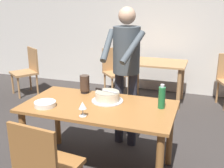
{
  "coord_description": "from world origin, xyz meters",
  "views": [
    {
      "loc": [
        1.0,
        -2.45,
        1.8
      ],
      "look_at": [
        0.05,
        0.29,
        0.9
      ],
      "focal_mm": 43.94,
      "sensor_mm": 36.0,
      "label": 1
    }
  ],
  "objects_px": {
    "person_cutting_cake": "(126,63)",
    "background_chair_2": "(115,69)",
    "background_chair_0": "(27,69)",
    "wine_glass_near": "(83,106)",
    "hurricane_lamp": "(85,84)",
    "water_bottle": "(162,97)",
    "background_table": "(157,71)",
    "cake_on_platter": "(107,97)",
    "chair_near_side": "(45,166)",
    "cake_knife": "(102,90)",
    "plate_stack": "(45,104)",
    "main_dining_table": "(99,115)"
  },
  "relations": [
    {
      "from": "hurricane_lamp",
      "to": "background_chair_0",
      "type": "distance_m",
      "value": 2.55
    },
    {
      "from": "background_chair_2",
      "to": "cake_knife",
      "type": "bearing_deg",
      "value": -75.06
    },
    {
      "from": "hurricane_lamp",
      "to": "person_cutting_cake",
      "type": "distance_m",
      "value": 0.56
    },
    {
      "from": "water_bottle",
      "to": "background_chair_0",
      "type": "distance_m",
      "value": 3.4
    },
    {
      "from": "background_table",
      "to": "hurricane_lamp",
      "type": "bearing_deg",
      "value": -104.29
    },
    {
      "from": "water_bottle",
      "to": "background_table",
      "type": "height_order",
      "value": "water_bottle"
    },
    {
      "from": "cake_knife",
      "to": "water_bottle",
      "type": "height_order",
      "value": "water_bottle"
    },
    {
      "from": "background_table",
      "to": "background_chair_0",
      "type": "bearing_deg",
      "value": -171.09
    },
    {
      "from": "chair_near_side",
      "to": "background_chair_0",
      "type": "xyz_separation_m",
      "value": [
        -2.1,
        2.68,
        0.0
      ]
    },
    {
      "from": "wine_glass_near",
      "to": "background_chair_2",
      "type": "distance_m",
      "value": 2.83
    },
    {
      "from": "background_table",
      "to": "background_chair_2",
      "type": "distance_m",
      "value": 0.86
    },
    {
      "from": "water_bottle",
      "to": "person_cutting_cake",
      "type": "relative_size",
      "value": 0.15
    },
    {
      "from": "water_bottle",
      "to": "chair_near_side",
      "type": "distance_m",
      "value": 1.27
    },
    {
      "from": "cake_on_platter",
      "to": "cake_knife",
      "type": "bearing_deg",
      "value": 164.86
    },
    {
      "from": "cake_on_platter",
      "to": "background_table",
      "type": "bearing_deg",
      "value": 85.81
    },
    {
      "from": "plate_stack",
      "to": "chair_near_side",
      "type": "xyz_separation_m",
      "value": [
        0.34,
        -0.58,
        -0.28
      ]
    },
    {
      "from": "main_dining_table",
      "to": "background_table",
      "type": "relative_size",
      "value": 1.57
    },
    {
      "from": "wine_glass_near",
      "to": "background_chair_2",
      "type": "height_order",
      "value": "background_chair_2"
    },
    {
      "from": "main_dining_table",
      "to": "hurricane_lamp",
      "type": "height_order",
      "value": "hurricane_lamp"
    },
    {
      "from": "wine_glass_near",
      "to": "hurricane_lamp",
      "type": "height_order",
      "value": "hurricane_lamp"
    },
    {
      "from": "main_dining_table",
      "to": "cake_on_platter",
      "type": "distance_m",
      "value": 0.22
    },
    {
      "from": "person_cutting_cake",
      "to": "background_chair_0",
      "type": "xyz_separation_m",
      "value": [
        -2.37,
        1.27,
        -0.58
      ]
    },
    {
      "from": "main_dining_table",
      "to": "chair_near_side",
      "type": "distance_m",
      "value": 0.82
    },
    {
      "from": "cake_on_platter",
      "to": "chair_near_side",
      "type": "height_order",
      "value": "chair_near_side"
    },
    {
      "from": "wine_glass_near",
      "to": "hurricane_lamp",
      "type": "distance_m",
      "value": 0.67
    },
    {
      "from": "water_bottle",
      "to": "hurricane_lamp",
      "type": "relative_size",
      "value": 1.19
    },
    {
      "from": "plate_stack",
      "to": "background_table",
      "type": "height_order",
      "value": "plate_stack"
    },
    {
      "from": "chair_near_side",
      "to": "background_chair_2",
      "type": "bearing_deg",
      "value": 98.26
    },
    {
      "from": "hurricane_lamp",
      "to": "background_table",
      "type": "bearing_deg",
      "value": 75.71
    },
    {
      "from": "main_dining_table",
      "to": "background_chair_2",
      "type": "relative_size",
      "value": 1.74
    },
    {
      "from": "cake_on_platter",
      "to": "background_chair_0",
      "type": "relative_size",
      "value": 0.38
    },
    {
      "from": "water_bottle",
      "to": "hurricane_lamp",
      "type": "xyz_separation_m",
      "value": [
        -0.92,
        0.18,
        -0.01
      ]
    },
    {
      "from": "cake_knife",
      "to": "plate_stack",
      "type": "distance_m",
      "value": 0.61
    },
    {
      "from": "main_dining_table",
      "to": "person_cutting_cake",
      "type": "bearing_deg",
      "value": 80.3
    },
    {
      "from": "cake_knife",
      "to": "plate_stack",
      "type": "xyz_separation_m",
      "value": [
        -0.48,
        -0.36,
        -0.09
      ]
    },
    {
      "from": "chair_near_side",
      "to": "person_cutting_cake",
      "type": "bearing_deg",
      "value": 79.21
    },
    {
      "from": "wine_glass_near",
      "to": "cake_on_platter",
      "type": "bearing_deg",
      "value": 79.16
    },
    {
      "from": "person_cutting_cake",
      "to": "background_chair_2",
      "type": "distance_m",
      "value": 2.05
    },
    {
      "from": "person_cutting_cake",
      "to": "background_chair_2",
      "type": "height_order",
      "value": "person_cutting_cake"
    },
    {
      "from": "cake_on_platter",
      "to": "background_chair_2",
      "type": "bearing_deg",
      "value": 106.42
    },
    {
      "from": "cake_knife",
      "to": "plate_stack",
      "type": "height_order",
      "value": "cake_knife"
    },
    {
      "from": "chair_near_side",
      "to": "cake_on_platter",
      "type": "bearing_deg",
      "value": 77.23
    },
    {
      "from": "main_dining_table",
      "to": "background_table",
      "type": "height_order",
      "value": "main_dining_table"
    },
    {
      "from": "water_bottle",
      "to": "main_dining_table",
      "type": "bearing_deg",
      "value": -167.79
    },
    {
      "from": "background_chair_0",
      "to": "background_chair_2",
      "type": "distance_m",
      "value": 1.72
    },
    {
      "from": "water_bottle",
      "to": "background_chair_0",
      "type": "xyz_separation_m",
      "value": [
        -2.88,
        1.76,
        -0.37
      ]
    },
    {
      "from": "person_cutting_cake",
      "to": "background_chair_2",
      "type": "xyz_separation_m",
      "value": [
        -0.74,
        1.82,
        -0.58
      ]
    },
    {
      "from": "cake_on_platter",
      "to": "background_table",
      "type": "height_order",
      "value": "cake_on_platter"
    },
    {
      "from": "person_cutting_cake",
      "to": "background_chair_2",
      "type": "bearing_deg",
      "value": 112.13
    },
    {
      "from": "plate_stack",
      "to": "water_bottle",
      "type": "relative_size",
      "value": 0.88
    }
  ]
}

